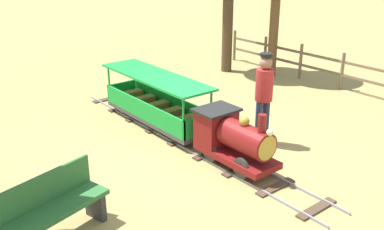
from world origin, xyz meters
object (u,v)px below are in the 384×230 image
Objects in this scene: passenger_car at (156,105)px; conductor_person at (264,92)px; locomotive at (233,137)px; park_bench at (54,208)px.

passenger_car is 2.14m from conductor_person.
locomotive is at bearing 16.38° from conductor_person.
park_bench is at bearing 4.94° from conductor_person.
passenger_car is (0.00, -2.11, -0.06)m from locomotive.
passenger_car is 1.67× the size of conductor_person.
locomotive is 2.11m from passenger_car.
locomotive reaches higher than passenger_car.
passenger_car is 1.99× the size of park_bench.
conductor_person is (-0.99, 1.82, 0.53)m from passenger_car.
conductor_person is 1.19× the size of park_bench.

